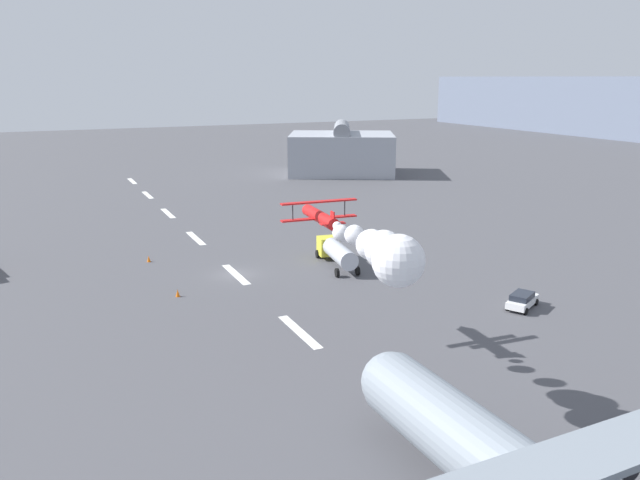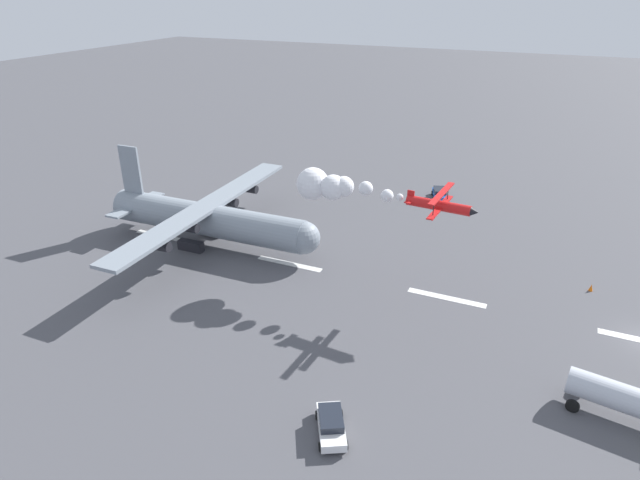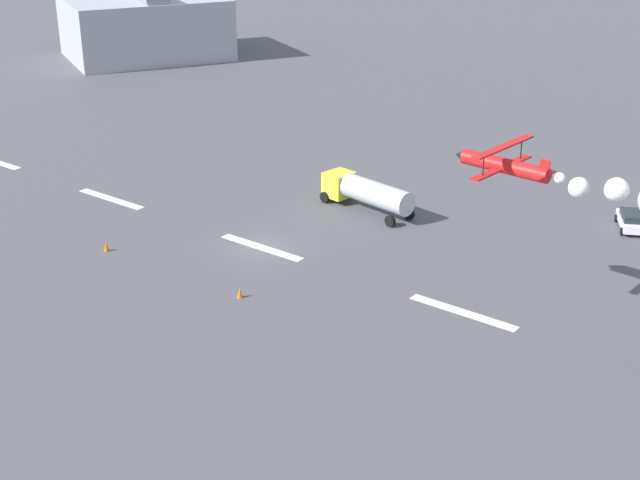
{
  "view_description": "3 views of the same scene",
  "coord_description": "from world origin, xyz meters",
  "views": [
    {
      "loc": [
        64.85,
        -19.94,
        21.44
      ],
      "look_at": [
        19.64,
        1.24,
        8.48
      ],
      "focal_mm": 35.26,
      "sensor_mm": 36.0,
      "label": 1
    },
    {
      "loc": [
        10.76,
        48.26,
        29.37
      ],
      "look_at": [
        32.29,
        0.0,
        3.79
      ],
      "focal_mm": 30.21,
      "sensor_mm": 36.0,
      "label": 2
    },
    {
      "loc": [
        42.95,
        -48.25,
        28.09
      ],
      "look_at": [
        8.43,
        -3.36,
        3.97
      ],
      "focal_mm": 49.89,
      "sensor_mm": 36.0,
      "label": 3
    }
  ],
  "objects": [
    {
      "name": "ground_plane",
      "position": [
        0.0,
        0.0,
        0.0
      ],
      "size": [
        440.0,
        440.0,
        0.0
      ],
      "primitive_type": "plane",
      "color": "#4C4C51",
      "rests_on": "ground"
    },
    {
      "name": "runway_stripe_0",
      "position": [
        -72.23,
        0.0,
        0.01
      ],
      "size": [
        8.0,
        0.9,
        0.01
      ],
      "primitive_type": "cube",
      "color": "white",
      "rests_on": "ground"
    },
    {
      "name": "runway_stripe_1",
      "position": [
        -54.17,
        0.0,
        0.01
      ],
      "size": [
        8.0,
        0.9,
        0.01
      ],
      "primitive_type": "cube",
      "color": "white",
      "rests_on": "ground"
    },
    {
      "name": "runway_stripe_2",
      "position": [
        -36.12,
        0.0,
        0.01
      ],
      "size": [
        8.0,
        0.9,
        0.01
      ],
      "primitive_type": "cube",
      "color": "white",
      "rests_on": "ground"
    },
    {
      "name": "runway_stripe_3",
      "position": [
        -18.06,
        0.0,
        0.01
      ],
      "size": [
        8.0,
        0.9,
        0.01
      ],
      "primitive_type": "cube",
      "color": "white",
      "rests_on": "ground"
    },
    {
      "name": "runway_stripe_4",
      "position": [
        0.0,
        0.0,
        0.01
      ],
      "size": [
        8.0,
        0.9,
        0.01
      ],
      "primitive_type": "cube",
      "color": "white",
      "rests_on": "ground"
    },
    {
      "name": "runway_stripe_5",
      "position": [
        18.06,
        0.0,
        0.01
      ],
      "size": [
        8.0,
        0.9,
        0.01
      ],
      "primitive_type": "cube",
      "color": "white",
      "rests_on": "ground"
    },
    {
      "name": "runway_stripe_6",
      "position": [
        36.12,
        0.0,
        0.01
      ],
      "size": [
        8.0,
        0.9,
        0.01
      ],
      "primitive_type": "cube",
      "color": "white",
      "rests_on": "ground"
    },
    {
      "name": "stunt_biplane_red",
      "position": [
        30.21,
        0.59,
        10.42
      ],
      "size": [
        18.73,
        6.5,
        3.38
      ],
      "color": "red"
    },
    {
      "name": "fuel_tanker_truck",
      "position": [
        1.93,
        11.68,
        1.74
      ],
      "size": [
        9.45,
        4.08,
        2.9
      ],
      "color": "yellow",
      "rests_on": "ground"
    },
    {
      "name": "airport_staff_sedan",
      "position": [
        21.78,
        21.61,
        0.81
      ],
      "size": [
        3.66,
        4.65,
        1.52
      ],
      "color": "white",
      "rests_on": "ground"
    },
    {
      "name": "hangar_building",
      "position": [
        -63.14,
        45.46,
        4.83
      ],
      "size": [
        26.82,
        28.97,
        11.76
      ],
      "color": "#9EA3AD",
      "rests_on": "ground"
    },
    {
      "name": "traffic_cone_near",
      "position": [
        -9.19,
        -7.92,
        0.38
      ],
      "size": [
        0.44,
        0.44,
        0.75
      ],
      "primitive_type": "cone",
      "color": "orange",
      "rests_on": "ground"
    },
    {
      "name": "traffic_cone_far",
      "position": [
        4.58,
        -7.55,
        0.38
      ],
      "size": [
        0.44,
        0.44,
        0.75
      ],
      "primitive_type": "cone",
      "color": "orange",
      "rests_on": "ground"
    }
  ]
}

